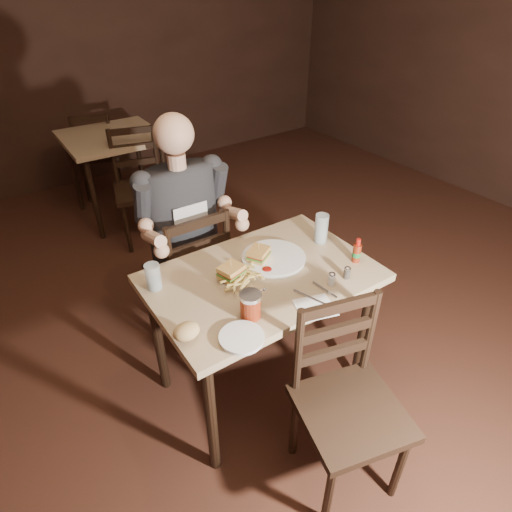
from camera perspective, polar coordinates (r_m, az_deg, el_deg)
room_shell at (r=1.81m, az=10.37°, el=14.86°), size 7.00×7.00×7.00m
main_table at (r=2.09m, az=0.80°, el=-4.58°), size 1.08×0.74×0.77m
bg_table at (r=4.06m, az=-18.56°, el=13.88°), size 0.82×0.82×0.77m
chair_far at (r=2.60m, az=-9.02°, el=-2.14°), size 0.44×0.48×0.92m
chair_near at (r=1.93m, az=12.59°, el=-19.64°), size 0.53×0.55×0.91m
bg_chair_far at (r=4.65m, az=-20.33°, el=12.67°), size 0.51×0.53×0.85m
bg_chair_near at (r=3.66m, az=-15.00°, el=8.49°), size 0.54×0.57×0.92m
diner at (r=2.31m, az=-9.56°, el=6.89°), size 0.55×0.44×0.93m
dinner_plate at (r=2.13m, az=2.38°, el=-0.38°), size 0.32×0.32×0.02m
sandwich_left at (r=1.96m, az=-3.37°, el=-1.70°), size 0.13×0.11×0.09m
sandwich_right at (r=2.08m, az=0.35°, el=0.63°), size 0.13×0.13×0.09m
fries_pile at (r=1.96m, az=-1.84°, el=-2.75°), size 0.25×0.18×0.04m
ketchup_dollop at (r=2.03m, az=1.48°, el=-1.76°), size 0.05×0.05×0.01m
glass_left at (r=1.97m, az=-13.54°, el=-2.69°), size 0.07×0.07×0.13m
glass_right at (r=2.26m, az=8.69°, el=3.65°), size 0.07×0.07×0.16m
hot_sauce at (r=2.14m, az=13.33°, el=0.74°), size 0.04×0.04×0.13m
salt_shaker at (r=1.99m, az=10.04°, el=-3.03°), size 0.03×0.03×0.06m
pepper_shaker at (r=2.04m, az=12.04°, el=-2.20°), size 0.03×0.03×0.06m
syrup_dispenser at (r=1.77m, az=-0.73°, el=-6.59°), size 0.09×0.09×0.12m
napkin at (r=1.87m, az=7.88°, el=-6.81°), size 0.20×0.19×0.00m
knife at (r=1.90m, az=7.51°, el=-5.63°), size 0.07×0.19×0.00m
fork at (r=1.96m, az=9.13°, el=-4.46°), size 0.02×0.15×0.00m
side_plate at (r=1.71m, az=-1.92°, el=-10.91°), size 0.18×0.18×0.01m
bread_roll at (r=1.70m, az=-9.28°, el=-9.89°), size 0.11×0.09×0.06m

